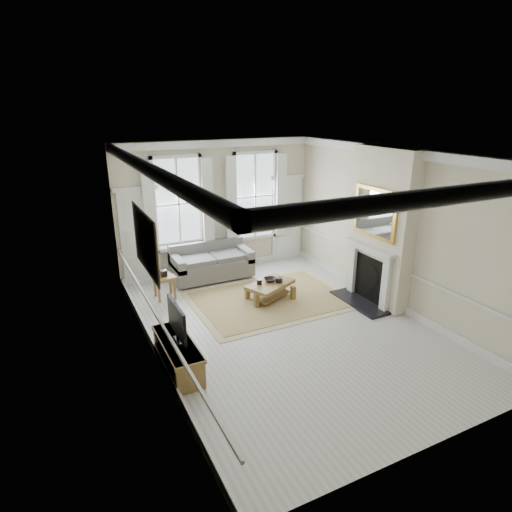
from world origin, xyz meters
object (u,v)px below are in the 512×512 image
sofa (211,264)px  tv_stand (178,355)px  side_table (164,280)px  coffee_table (270,286)px

sofa → tv_stand: 4.06m
side_table → tv_stand: (-0.53, -2.87, -0.17)m
sofa → coffee_table: sofa is taller
side_table → tv_stand: 2.92m
sofa → tv_stand: (-1.93, -3.57, -0.11)m
sofa → side_table: size_ratio=3.69×
tv_stand → sofa: bearing=61.7°
tv_stand → coffee_table: bearing=33.0°
coffee_table → tv_stand: bearing=-171.0°
sofa → coffee_table: size_ratio=1.59×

